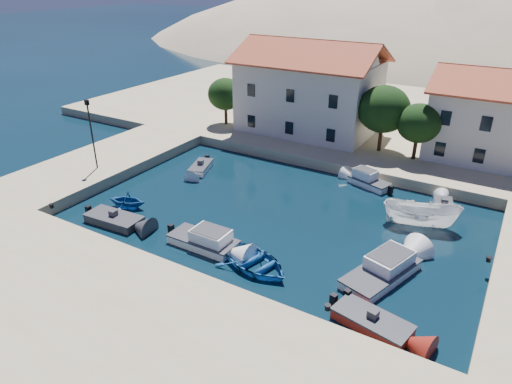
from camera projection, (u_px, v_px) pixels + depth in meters
ground at (198, 285)px, 27.43m from camera, size 400.00×400.00×0.00m
quay_south at (123, 341)px, 22.59m from camera, size 52.00×12.00×1.00m
quay_west at (104, 162)px, 43.76m from camera, size 8.00×20.00×1.00m
quay_north at (402, 122)px, 55.61m from camera, size 80.00×36.00×1.00m
building_left at (309, 86)px, 49.25m from camera, size 14.70×9.45×9.70m
building_mid at (491, 114)px, 41.97m from camera, size 10.50×8.40×8.30m
trees at (399, 115)px, 42.88m from camera, size 37.30×5.30×6.45m
lamppost at (91, 128)px, 39.67m from camera, size 0.35×0.25×6.22m
bollards at (270, 252)px, 28.62m from camera, size 29.36×9.56×0.30m
motorboat_grey_sw at (114, 219)px, 34.10m from camera, size 4.51×2.23×1.25m
cabin_cruiser_south at (203, 240)px, 31.18m from camera, size 4.87×2.08×1.60m
rowboat_south at (254, 267)px, 29.08m from camera, size 5.98×4.93×1.08m
motorboat_red_se at (372, 322)px, 24.09m from camera, size 4.43×2.63×1.25m
cabin_cruiser_east at (381, 272)px, 27.84m from camera, size 3.87×6.10×1.60m
boat_east at (419, 226)px, 33.83m from camera, size 5.84×3.33×2.13m
motorboat_white_ne at (443, 207)px, 35.84m from camera, size 2.11×3.26×1.25m
rowboat_west at (128, 207)px, 36.49m from camera, size 3.70×3.42×1.61m
motorboat_white_west at (201, 167)px, 43.16m from camera, size 2.53×3.72×1.25m
cabin_cruiser_north at (369, 181)px, 39.90m from camera, size 4.02×2.66×1.60m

